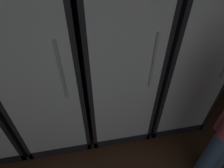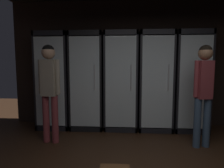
# 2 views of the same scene
# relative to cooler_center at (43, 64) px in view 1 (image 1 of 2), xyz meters

# --- Properties ---
(wall_back) EXTENTS (6.00, 0.06, 2.80)m
(wall_back) POSITION_rel_cooler_center_xyz_m (0.50, 0.30, 0.40)
(wall_back) COLOR black
(wall_back) RESTS_ON ground
(cooler_center) EXTENTS (0.68, 0.61, 2.05)m
(cooler_center) POSITION_rel_cooler_center_xyz_m (0.00, 0.00, 0.00)
(cooler_center) COLOR black
(cooler_center) RESTS_ON ground
(cooler_right) EXTENTS (0.68, 0.61, 2.05)m
(cooler_right) POSITION_rel_cooler_center_xyz_m (0.72, -0.00, 0.00)
(cooler_right) COLOR black
(cooler_right) RESTS_ON ground
(cooler_far_right) EXTENTS (0.68, 0.61, 2.05)m
(cooler_far_right) POSITION_rel_cooler_center_xyz_m (1.44, 0.00, -0.00)
(cooler_far_right) COLOR black
(cooler_far_right) RESTS_ON ground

